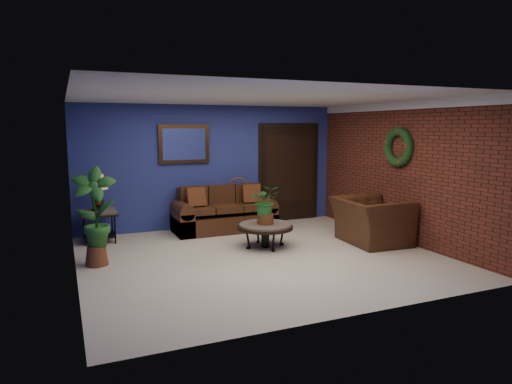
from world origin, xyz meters
name	(u,v)px	position (x,y,z in m)	size (l,w,h in m)	color
floor	(261,257)	(0.00, 0.00, 0.00)	(5.50, 5.50, 0.00)	#BEB39E
wall_back	(213,167)	(0.00, 2.50, 1.25)	(5.50, 0.04, 2.50)	navy
wall_left	(72,188)	(-2.75, 0.00, 1.25)	(0.04, 5.00, 2.50)	navy
wall_right_brick	(402,172)	(2.75, 0.00, 1.25)	(0.04, 5.00, 2.50)	maroon
ceiling	(262,98)	(0.00, 0.00, 2.50)	(5.50, 5.00, 0.02)	white
crown_molding	(403,106)	(2.72, 0.00, 2.43)	(0.03, 5.00, 0.14)	white
wall_mirror	(184,144)	(-0.60, 2.46, 1.72)	(1.02, 0.06, 0.77)	#482F16
closet_door	(289,173)	(1.75, 2.47, 1.05)	(1.44, 0.06, 2.18)	black
wreath	(398,147)	(2.69, 0.05, 1.70)	(0.72, 0.72, 0.16)	black
sofa	(223,216)	(0.07, 2.08, 0.29)	(2.00, 0.86, 0.90)	#442613
coffee_table	(265,227)	(0.30, 0.53, 0.35)	(0.95, 0.95, 0.41)	#57514C
end_table	(99,218)	(-2.30, 2.05, 0.44)	(0.63, 0.63, 0.58)	#57514C
table_lamp	(97,188)	(-2.30, 2.05, 0.98)	(0.38, 0.38, 0.62)	#482F16
side_chair	(239,200)	(0.42, 2.12, 0.58)	(0.53, 0.53, 1.03)	brown
armchair	(371,221)	(2.15, 0.05, 0.40)	(1.23, 1.08, 0.80)	#442613
coffee_plant	(265,203)	(0.30, 0.53, 0.77)	(0.59, 0.55, 0.67)	brown
floor_plant	(351,212)	(2.35, 0.94, 0.39)	(0.41, 0.36, 0.77)	brown
tall_plant	(95,213)	(-2.45, 0.57, 0.80)	(0.74, 0.59, 1.49)	brown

